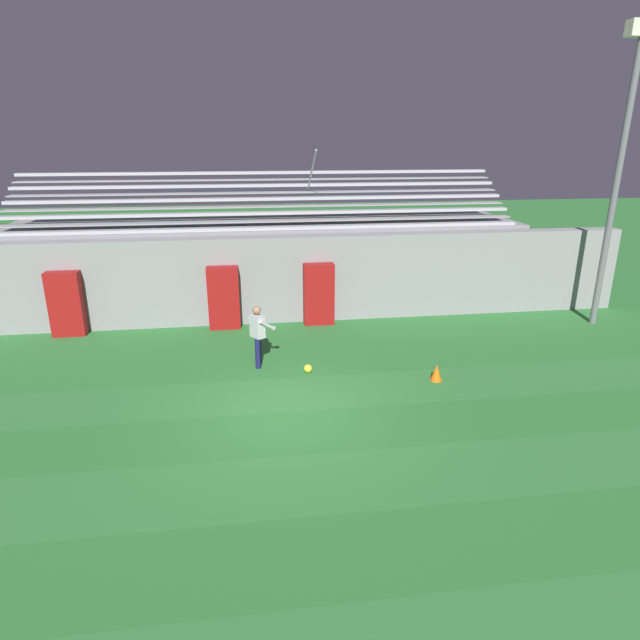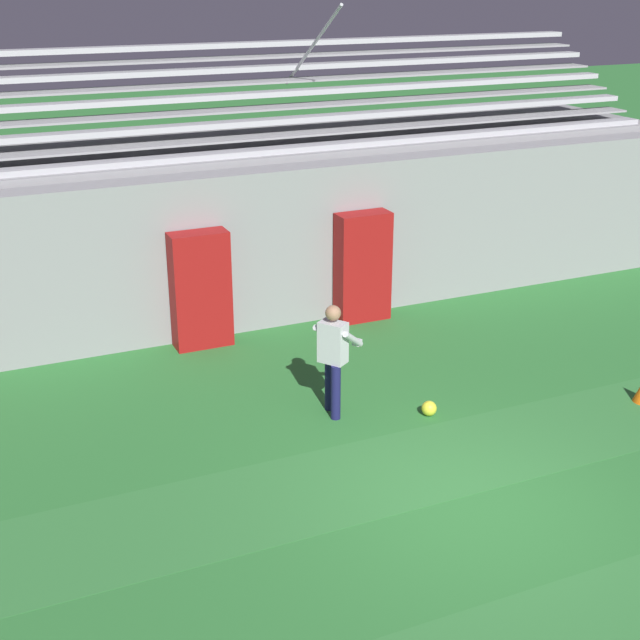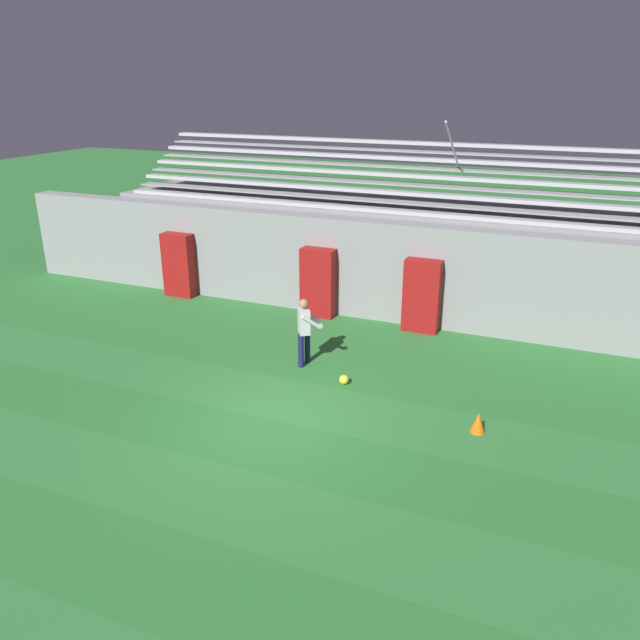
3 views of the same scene
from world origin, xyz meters
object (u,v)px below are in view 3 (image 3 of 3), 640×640
object	(u,v)px
padding_pillar_gate_right	(422,296)
soccer_ball	(344,380)
padding_pillar_gate_left	(318,283)
padding_pillar_far_left	(179,265)
traffic_cone	(478,422)
goalkeeper	(305,328)

from	to	relation	value
padding_pillar_gate_right	soccer_ball	world-z (taller)	padding_pillar_gate_right
padding_pillar_gate_left	padding_pillar_far_left	distance (m)	4.71
padding_pillar_gate_right	traffic_cone	xyz separation A→B (m)	(2.32, -4.71, -0.79)
padding_pillar_far_left	soccer_ball	world-z (taller)	padding_pillar_far_left
padding_pillar_far_left	goalkeeper	xyz separation A→B (m)	(5.69, -3.17, -0.04)
padding_pillar_gate_left	traffic_cone	xyz separation A→B (m)	(5.33, -4.71, -0.79)
goalkeeper	traffic_cone	size ratio (longest dim) A/B	3.98
padding_pillar_far_left	goalkeeper	size ratio (longest dim) A/B	1.19
padding_pillar_gate_left	traffic_cone	distance (m)	7.16
padding_pillar_far_left	goalkeeper	world-z (taller)	padding_pillar_far_left
soccer_ball	traffic_cone	bearing A→B (deg)	-16.34
padding_pillar_far_left	padding_pillar_gate_right	bearing A→B (deg)	0.00
goalkeeper	traffic_cone	bearing A→B (deg)	-19.40
padding_pillar_gate_right	padding_pillar_far_left	size ratio (longest dim) A/B	1.00
goalkeeper	traffic_cone	xyz separation A→B (m)	(4.36, -1.53, -0.74)
goalkeeper	padding_pillar_far_left	bearing A→B (deg)	150.84
padding_pillar_gate_left	padding_pillar_gate_right	size ratio (longest dim) A/B	1.00
padding_pillar_far_left	traffic_cone	bearing A→B (deg)	-25.11
padding_pillar_gate_left	padding_pillar_gate_right	bearing A→B (deg)	0.00
goalkeeper	padding_pillar_gate_left	bearing A→B (deg)	107.13
goalkeeper	soccer_ball	size ratio (longest dim) A/B	7.59
soccer_ball	padding_pillar_gate_right	bearing A→B (deg)	78.01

